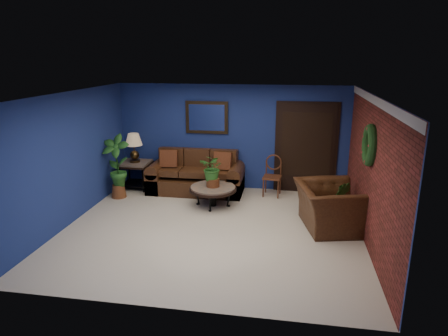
% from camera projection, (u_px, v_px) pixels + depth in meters
% --- Properties ---
extents(floor, '(5.50, 5.50, 0.00)m').
position_uv_depth(floor, '(212.00, 229.00, 7.51)').
color(floor, beige).
rests_on(floor, ground).
extents(wall_back, '(5.50, 0.04, 2.50)m').
position_uv_depth(wall_back, '(232.00, 137.00, 9.54)').
color(wall_back, navy).
rests_on(wall_back, ground).
extents(wall_left, '(0.04, 5.00, 2.50)m').
position_uv_depth(wall_left, '(70.00, 159.00, 7.60)').
color(wall_left, navy).
rests_on(wall_left, ground).
extents(wall_right_brick, '(0.04, 5.00, 2.50)m').
position_uv_depth(wall_right_brick, '(371.00, 172.00, 6.73)').
color(wall_right_brick, maroon).
rests_on(wall_right_brick, ground).
extents(ceiling, '(5.50, 5.00, 0.02)m').
position_uv_depth(ceiling, '(211.00, 95.00, 6.82)').
color(ceiling, white).
rests_on(ceiling, wall_back).
extents(crown_molding, '(0.03, 5.00, 0.14)m').
position_uv_depth(crown_molding, '(377.00, 102.00, 6.41)').
color(crown_molding, white).
rests_on(crown_molding, wall_right_brick).
extents(wall_mirror, '(1.02, 0.06, 0.77)m').
position_uv_depth(wall_mirror, '(207.00, 117.00, 9.47)').
color(wall_mirror, '#442F17').
rests_on(wall_mirror, wall_back).
extents(closet_door, '(1.44, 0.06, 2.18)m').
position_uv_depth(closet_door, '(306.00, 149.00, 9.29)').
color(closet_door, black).
rests_on(closet_door, wall_back).
extents(wreath, '(0.16, 0.72, 0.72)m').
position_uv_depth(wreath, '(370.00, 145.00, 6.66)').
color(wreath, black).
rests_on(wreath, wall_right_brick).
extents(sofa, '(2.22, 0.96, 1.00)m').
position_uv_depth(sofa, '(197.00, 178.00, 9.52)').
color(sofa, '#492A14').
rests_on(sofa, ground).
extents(coffee_table, '(1.02, 1.02, 0.44)m').
position_uv_depth(coffee_table, '(213.00, 189.00, 8.56)').
color(coffee_table, '#534D48').
rests_on(coffee_table, ground).
extents(end_table, '(0.72, 0.72, 0.66)m').
position_uv_depth(end_table, '(135.00, 168.00, 9.68)').
color(end_table, '#534D48').
rests_on(end_table, ground).
extents(table_lamp, '(0.40, 0.40, 0.67)m').
position_uv_depth(table_lamp, '(134.00, 144.00, 9.52)').
color(table_lamp, '#442F17').
rests_on(table_lamp, end_table).
extents(side_chair, '(0.44, 0.44, 0.94)m').
position_uv_depth(side_chair, '(273.00, 173.00, 9.21)').
color(side_chair, '#5B2F1A').
rests_on(side_chair, ground).
extents(armchair, '(1.38, 1.50, 0.83)m').
position_uv_depth(armchair, '(329.00, 207.00, 7.46)').
color(armchair, '#492A14').
rests_on(armchair, ground).
extents(coffee_plant, '(0.63, 0.59, 0.71)m').
position_uv_depth(coffee_plant, '(213.00, 169.00, 8.44)').
color(coffee_plant, brown).
rests_on(coffee_plant, coffee_table).
extents(floor_plant, '(0.41, 0.34, 0.87)m').
position_uv_depth(floor_plant, '(339.00, 201.00, 7.62)').
color(floor_plant, brown).
rests_on(floor_plant, ground).
extents(tall_plant, '(0.68, 0.50, 1.46)m').
position_uv_depth(tall_plant, '(117.00, 164.00, 8.97)').
color(tall_plant, brown).
rests_on(tall_plant, ground).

